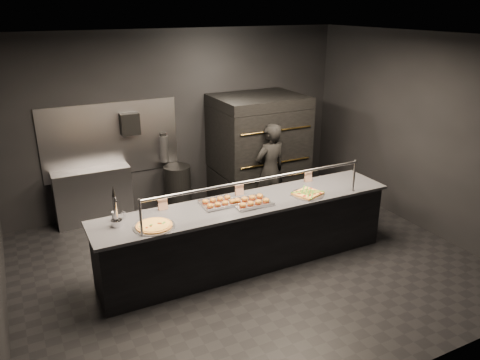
# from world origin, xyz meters

# --- Properties ---
(room) EXTENTS (6.04, 6.00, 3.00)m
(room) POSITION_xyz_m (-0.02, 0.05, 1.50)
(room) COLOR black
(room) RESTS_ON ground
(service_counter) EXTENTS (4.10, 0.78, 1.37)m
(service_counter) POSITION_xyz_m (0.00, -0.00, 0.46)
(service_counter) COLOR black
(service_counter) RESTS_ON ground
(pizza_oven) EXTENTS (1.50, 1.23, 1.91)m
(pizza_oven) POSITION_xyz_m (1.20, 1.90, 0.97)
(pizza_oven) COLOR black
(pizza_oven) RESTS_ON ground
(prep_shelf) EXTENTS (1.20, 0.35, 0.90)m
(prep_shelf) POSITION_xyz_m (-1.60, 2.32, 0.45)
(prep_shelf) COLOR #99999E
(prep_shelf) RESTS_ON ground
(towel_dispenser) EXTENTS (0.30, 0.20, 0.35)m
(towel_dispenser) POSITION_xyz_m (-0.90, 2.39, 1.55)
(towel_dispenser) COLOR black
(towel_dispenser) RESTS_ON room
(fire_extinguisher) EXTENTS (0.14, 0.14, 0.51)m
(fire_extinguisher) POSITION_xyz_m (-0.35, 2.40, 1.06)
(fire_extinguisher) COLOR #B2B2B7
(fire_extinguisher) RESTS_ON room
(beer_tap) EXTENTS (0.13, 0.19, 0.51)m
(beer_tap) POSITION_xyz_m (-1.70, 0.08, 1.07)
(beer_tap) COLOR silver
(beer_tap) RESTS_ON service_counter
(round_pizza) EXTENTS (0.49, 0.49, 0.03)m
(round_pizza) POSITION_xyz_m (-1.31, -0.15, 0.94)
(round_pizza) COLOR silver
(round_pizza) RESTS_ON service_counter
(slider_tray_a) EXTENTS (0.47, 0.36, 0.07)m
(slider_tray_a) POSITION_xyz_m (-0.37, 0.11, 0.95)
(slider_tray_a) COLOR silver
(slider_tray_a) RESTS_ON service_counter
(slider_tray_b) EXTENTS (0.52, 0.40, 0.08)m
(slider_tray_b) POSITION_xyz_m (0.02, -0.06, 0.95)
(slider_tray_b) COLOR silver
(slider_tray_b) RESTS_ON service_counter
(square_pizza) EXTENTS (0.44, 0.44, 0.05)m
(square_pizza) POSITION_xyz_m (0.85, -0.14, 0.94)
(square_pizza) COLOR silver
(square_pizza) RESTS_ON service_counter
(condiment_jar) EXTENTS (0.17, 0.07, 0.11)m
(condiment_jar) POSITION_xyz_m (-1.65, 0.25, 0.97)
(condiment_jar) COLOR silver
(condiment_jar) RESTS_ON service_counter
(tent_cards) EXTENTS (2.33, 0.04, 0.15)m
(tent_cards) POSITION_xyz_m (0.03, 0.28, 1.00)
(tent_cards) COLOR white
(tent_cards) RESTS_ON service_counter
(trash_bin) EXTENTS (0.46, 0.46, 0.77)m
(trash_bin) POSITION_xyz_m (-0.20, 2.22, 0.38)
(trash_bin) COLOR black
(trash_bin) RESTS_ON ground
(worker) EXTENTS (0.63, 0.47, 1.59)m
(worker) POSITION_xyz_m (1.06, 1.23, 0.80)
(worker) COLOR black
(worker) RESTS_ON ground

